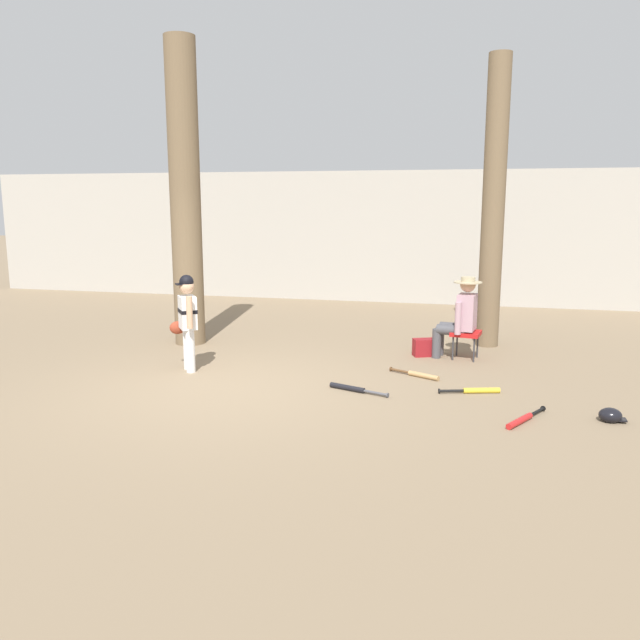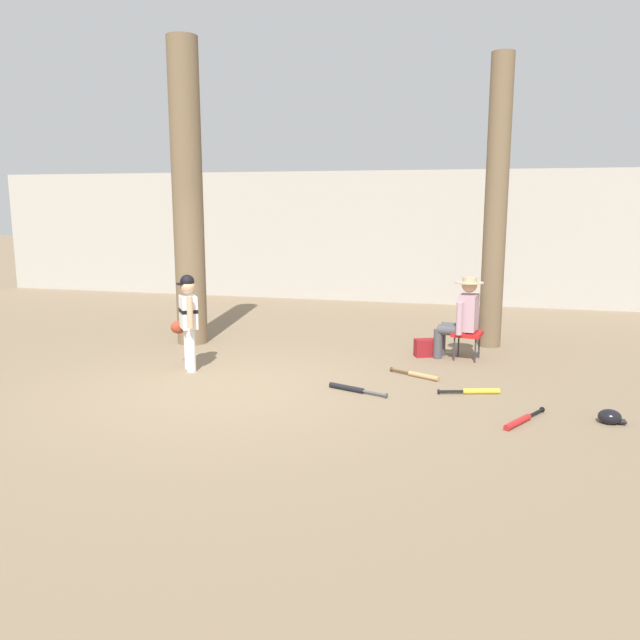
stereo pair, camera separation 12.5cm
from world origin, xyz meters
name	(u,v)px [view 2 (the right image)]	position (x,y,z in m)	size (l,w,h in m)	color
ground_plane	(224,389)	(0.00, 0.00, 0.00)	(60.00, 60.00, 0.00)	#7F6B51
concrete_back_wall	(351,236)	(0.00, 7.48, 1.46)	(18.00, 0.36, 2.93)	#ADA89E
tree_near_player	(188,214)	(-1.53, 2.32, 2.07)	(0.71, 0.71, 4.84)	brown
tree_behind_spectator	(495,219)	(3.13, 3.28, 1.99)	(0.53, 0.53, 4.52)	brown
young_ballplayer	(188,316)	(-0.82, 0.73, 0.74)	(0.52, 0.50, 1.31)	white
folding_stool	(467,335)	(2.81, 2.28, 0.36)	(0.46, 0.46, 0.41)	red
seated_spectator	(461,315)	(2.72, 2.30, 0.64)	(0.68, 0.54, 1.20)	#47474C
handbag_beside_stool	(426,348)	(2.23, 2.32, 0.13)	(0.34, 0.18, 0.26)	maroon
bat_black_composite	(351,389)	(1.52, 0.30, 0.03)	(0.77, 0.33, 0.07)	black
bat_yellow_trainer	(476,391)	(2.98, 0.57, 0.03)	(0.73, 0.26, 0.07)	yellow
bat_wood_tan	(420,375)	(2.26, 1.12, 0.03)	(0.69, 0.40, 0.07)	tan
bat_red_barrel	(521,421)	(3.45, -0.38, 0.03)	(0.45, 0.73, 0.07)	red
batting_helmet_black	(610,417)	(4.34, -0.13, 0.07)	(0.27, 0.21, 0.16)	black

